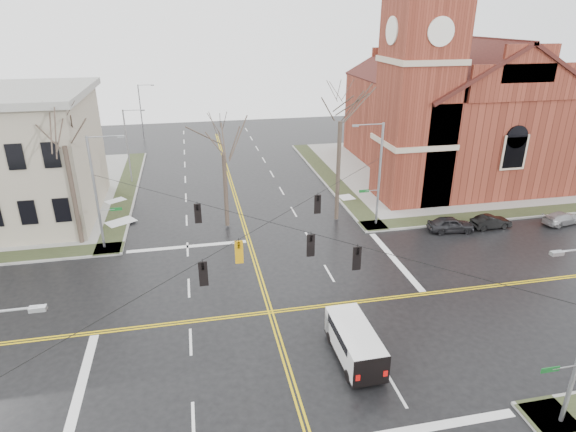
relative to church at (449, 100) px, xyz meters
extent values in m
plane|color=black|center=(-24.76, -24.78, -8.43)|extent=(120.00, 120.00, 0.00)
cube|color=gray|center=(0.24, 0.22, -8.36)|extent=(30.00, 30.00, 0.15)
cube|color=#2B311B|center=(-13.56, 0.22, -8.28)|extent=(2.00, 30.00, 0.02)
cube|color=#2B311B|center=(0.24, -13.58, -8.28)|extent=(30.00, 2.00, 0.02)
cube|color=#2B311B|center=(-35.96, 0.22, -8.28)|extent=(2.00, 30.00, 0.02)
cube|color=gold|center=(-24.88, -24.78, -8.43)|extent=(0.12, 100.00, 0.01)
cube|color=gold|center=(-24.64, -24.78, -8.43)|extent=(0.12, 100.00, 0.01)
cube|color=gold|center=(-24.76, -24.90, -8.43)|extent=(100.00, 0.12, 0.01)
cube|color=gold|center=(-24.76, -24.66, -8.43)|extent=(100.00, 0.12, 0.01)
cube|color=silver|center=(-19.76, -35.28, -8.43)|extent=(9.50, 0.50, 0.01)
cube|color=silver|center=(-29.76, -14.28, -8.43)|extent=(9.50, 0.50, 0.01)
cube|color=silver|center=(-35.26, -29.78, -8.43)|extent=(0.50, 9.50, 0.01)
cube|color=silver|center=(-14.26, -19.78, -8.43)|extent=(0.50, 9.50, 0.01)
cube|color=maroon|center=(-7.76, -7.78, 1.57)|extent=(6.00, 6.00, 20.00)
cylinder|color=silver|center=(-7.76, -10.83, 7.57)|extent=(2.40, 0.15, 2.40)
cylinder|color=silver|center=(-10.81, -7.78, 7.57)|extent=(0.15, 2.40, 2.40)
cube|color=maroon|center=(1.24, 1.22, -3.43)|extent=(18.00, 24.00, 10.00)
cube|color=maroon|center=(-7.96, -4.78, -6.23)|extent=(2.00, 5.00, 4.40)
cylinder|color=gray|center=(-13.26, -13.28, -3.78)|extent=(0.20, 0.20, 9.00)
cylinder|color=gray|center=(-13.86, -13.28, -5.13)|extent=(1.20, 0.06, 0.06)
cube|color=#0E561D|center=(-14.56, -13.28, -5.13)|extent=(0.90, 0.04, 0.25)
cylinder|color=gray|center=(-14.46, -13.28, 0.62)|extent=(2.40, 0.08, 0.08)
cube|color=gray|center=(-15.66, -13.28, 0.57)|extent=(0.50, 0.22, 0.15)
cylinder|color=gray|center=(-36.26, -13.28, -3.78)|extent=(0.20, 0.20, 9.00)
cylinder|color=gray|center=(-35.66, -13.28, -5.13)|extent=(1.20, 0.06, 0.06)
cube|color=#0E561D|center=(-34.96, -13.28, -5.13)|extent=(0.90, 0.04, 0.25)
cylinder|color=gray|center=(-35.06, -13.28, 0.62)|extent=(2.40, 0.08, 0.08)
cube|color=gray|center=(-33.86, -13.28, 0.57)|extent=(0.50, 0.22, 0.15)
cylinder|color=gray|center=(-13.86, -36.28, -5.13)|extent=(1.20, 0.06, 0.06)
cube|color=#0E561D|center=(-14.56, -36.28, -5.13)|extent=(0.90, 0.04, 0.25)
cube|color=gray|center=(-15.66, -36.28, 0.57)|extent=(0.50, 0.22, 0.15)
cube|color=gray|center=(-33.86, -36.28, 0.57)|extent=(0.50, 0.22, 0.15)
cylinder|color=black|center=(-24.76, -24.78, -2.23)|extent=(23.02, 23.02, 0.03)
cylinder|color=black|center=(-24.76, -24.78, -2.23)|extent=(23.02, 23.02, 0.03)
imported|color=black|center=(-28.76, -28.78, -2.98)|extent=(0.21, 0.26, 1.30)
imported|color=black|center=(-20.76, -20.78, -2.98)|extent=(0.21, 0.26, 1.30)
imported|color=#C78B0B|center=(-26.76, -26.78, -2.98)|extent=(0.21, 0.26, 1.30)
imported|color=black|center=(-28.76, -20.78, -2.98)|extent=(0.21, 0.26, 1.30)
imported|color=black|center=(-20.76, -28.78, -2.98)|extent=(0.21, 0.26, 1.30)
imported|color=black|center=(-22.76, -26.78, -2.98)|extent=(0.21, 0.26, 1.30)
cylinder|color=gray|center=(-35.56, 3.22, -4.33)|extent=(0.16, 0.16, 8.00)
cylinder|color=gray|center=(-34.56, 3.22, -0.43)|extent=(2.00, 0.07, 0.07)
cube|color=gray|center=(-33.56, 3.22, -0.48)|extent=(0.45, 0.20, 0.13)
cylinder|color=gray|center=(-35.56, 23.22, -4.33)|extent=(0.16, 0.16, 8.00)
cylinder|color=gray|center=(-34.56, 23.22, -0.43)|extent=(2.00, 0.07, 0.07)
cube|color=gray|center=(-33.56, 23.22, -0.48)|extent=(0.45, 0.20, 0.13)
cube|color=white|center=(-21.08, -30.06, -7.33)|extent=(1.95, 4.90, 1.56)
cube|color=white|center=(-21.10, -28.03, -7.56)|extent=(1.90, 0.85, 1.10)
cube|color=black|center=(-21.11, -27.71, -7.05)|extent=(1.70, 0.13, 0.74)
cube|color=black|center=(-21.08, -29.87, -6.82)|extent=(1.95, 3.34, 0.51)
cube|color=#B70C0A|center=(-21.76, -32.55, -7.51)|extent=(0.22, 0.07, 0.31)
cube|color=#B70C0A|center=(-20.33, -32.53, -7.51)|extent=(0.22, 0.07, 0.31)
cube|color=black|center=(-21.08, -30.06, -8.13)|extent=(2.00, 4.95, 0.09)
cylinder|color=black|center=(-21.94, -28.46, -8.10)|extent=(0.25, 0.67, 0.66)
cylinder|color=black|center=(-20.25, -28.44, -8.10)|extent=(0.25, 0.67, 0.66)
cylinder|color=black|center=(-21.90, -31.68, -8.10)|extent=(0.25, 0.67, 0.66)
cylinder|color=black|center=(-20.21, -31.66, -8.10)|extent=(0.25, 0.67, 0.66)
imported|color=black|center=(-7.50, -15.90, -7.77)|extent=(4.07, 2.05, 1.33)
imported|color=black|center=(-3.68, -15.94, -7.85)|extent=(3.57, 1.37, 1.16)
imported|color=#9B9B9D|center=(3.07, -16.42, -7.89)|extent=(4.01, 2.25, 1.10)
cylinder|color=#332820|center=(-38.19, -11.99, -4.28)|extent=(0.36, 0.36, 8.02)
cylinder|color=#332820|center=(-26.24, -10.99, -4.99)|extent=(0.36, 0.36, 6.59)
cylinder|color=#332820|center=(-16.41, -11.54, -3.84)|extent=(0.36, 0.36, 8.89)
camera|label=1|loc=(-28.89, -50.05, 8.88)|focal=30.00mm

